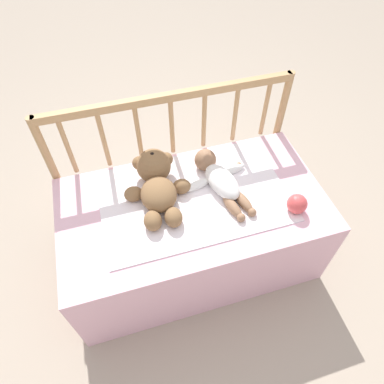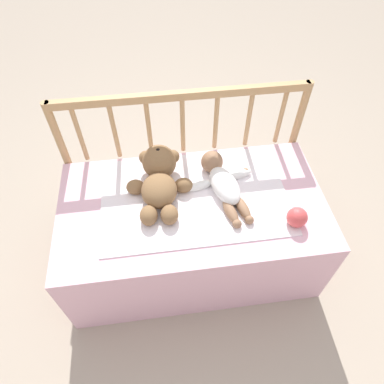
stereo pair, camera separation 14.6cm
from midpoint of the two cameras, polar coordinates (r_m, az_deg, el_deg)
ground_plane at (r=1.87m, az=-2.14°, el=-10.40°), size 12.00×12.00×0.00m
crib_mattress at (r=1.68m, az=-2.36°, el=-6.68°), size 1.17×0.64×0.45m
crib_rail at (r=1.65m, az=-5.87°, el=9.30°), size 1.17×0.04×0.79m
blanket at (r=1.52m, az=-2.52°, el=-0.80°), size 0.82×0.52×0.01m
teddy_bear at (r=1.50m, az=-8.70°, el=1.50°), size 0.30×0.40×0.16m
baby at (r=1.53m, az=1.90°, el=2.04°), size 0.32×0.41×0.10m
toy_ball at (r=1.48m, az=14.46°, el=-2.12°), size 0.09×0.09×0.09m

